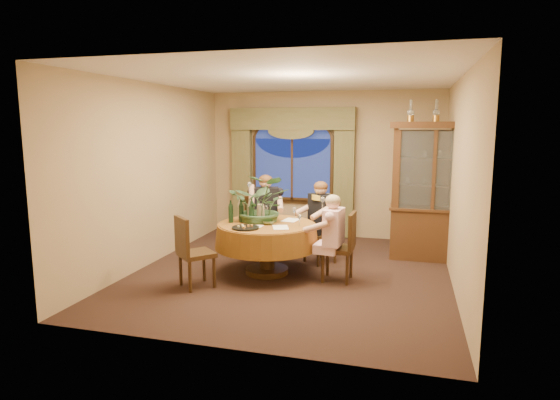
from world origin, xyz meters
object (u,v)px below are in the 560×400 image
(oil_lamp_left, at_px, (411,111))
(chair_back_right, at_px, (320,233))
(wine_bottle_1, at_px, (231,211))
(wine_bottle_3, at_px, (251,212))
(wine_bottle_0, at_px, (241,211))
(oil_lamp_center, at_px, (436,111))
(wine_bottle_4, at_px, (249,211))
(china_cabinet, at_px, (432,192))
(stoneware_vase, at_px, (261,212))
(dining_table, at_px, (267,248))
(chair_right, at_px, (337,247))
(wine_bottle_2, at_px, (252,209))
(oil_lamp_right, at_px, (463,110))
(chair_front_left, at_px, (197,252))
(olive_bowl, at_px, (269,223))
(chair_back, at_px, (258,227))
(wine_bottle_5, at_px, (240,209))
(person_back, at_px, (266,215))
(person_pink, at_px, (334,239))
(person_scarf, at_px, (321,222))
(centerpiece_plant, at_px, (262,181))

(oil_lamp_left, relative_size, chair_back_right, 0.35)
(wine_bottle_1, distance_m, wine_bottle_3, 0.32)
(wine_bottle_0, bearing_deg, oil_lamp_center, 27.47)
(wine_bottle_4, bearing_deg, china_cabinet, 28.11)
(oil_lamp_left, relative_size, stoneware_vase, 1.35)
(dining_table, distance_m, chair_right, 1.05)
(stoneware_vase, relative_size, wine_bottle_2, 0.76)
(oil_lamp_left, bearing_deg, wine_bottle_0, -148.81)
(wine_bottle_3, bearing_deg, china_cabinet, 30.77)
(oil_lamp_right, distance_m, chair_front_left, 4.52)
(dining_table, height_order, china_cabinet, china_cabinet)
(oil_lamp_center, height_order, oil_lamp_right, same)
(chair_front_left, distance_m, olive_bowl, 1.11)
(chair_right, height_order, wine_bottle_4, wine_bottle_4)
(chair_back, distance_m, wine_bottle_3, 1.13)
(dining_table, height_order, chair_back_right, chair_back_right)
(wine_bottle_5, bearing_deg, person_back, 81.69)
(oil_lamp_left, bearing_deg, person_pink, -121.68)
(china_cabinet, height_order, wine_bottle_2, china_cabinet)
(chair_front_left, bearing_deg, chair_back_right, 90.82)
(chair_front_left, bearing_deg, wine_bottle_5, 115.35)
(person_back, bearing_deg, wine_bottle_0, 68.03)
(oil_lamp_center, height_order, wine_bottle_3, oil_lamp_center)
(chair_right, xyz_separation_m, chair_back, (-1.48, 0.97, 0.00))
(chair_right, relative_size, person_scarf, 0.74)
(dining_table, distance_m, person_scarf, 1.08)
(dining_table, xyz_separation_m, person_back, (-0.32, 1.00, 0.30))
(chair_front_left, bearing_deg, oil_lamp_center, 78.34)
(china_cabinet, distance_m, chair_right, 2.05)
(china_cabinet, xyz_separation_m, oil_lamp_center, (0.00, 0.00, 1.28))
(oil_lamp_left, xyz_separation_m, olive_bowl, (-1.90, -1.49, -1.60))
(china_cabinet, xyz_separation_m, wine_bottle_4, (-2.61, -1.39, -0.19))
(wine_bottle_1, bearing_deg, person_back, 79.58)
(wine_bottle_3, height_order, wine_bottle_4, same)
(wine_bottle_4, bearing_deg, wine_bottle_3, -59.58)
(dining_table, distance_m, wine_bottle_5, 0.71)
(chair_front_left, relative_size, person_scarf, 0.74)
(wine_bottle_5, bearing_deg, centerpiece_plant, 6.80)
(person_back, bearing_deg, olive_bowl, 91.37)
(wine_bottle_2, bearing_deg, wine_bottle_0, -120.71)
(china_cabinet, xyz_separation_m, chair_front_left, (-3.06, -2.23, -0.63))
(centerpiece_plant, distance_m, wine_bottle_2, 0.46)
(chair_front_left, xyz_separation_m, person_scarf, (1.39, 1.61, 0.17))
(oil_lamp_right, xyz_separation_m, wine_bottle_0, (-3.11, -1.42, -1.47))
(oil_lamp_left, xyz_separation_m, wine_bottle_2, (-2.24, -1.24, -1.47))
(chair_right, xyz_separation_m, wine_bottle_1, (-1.56, -0.05, 0.44))
(olive_bowl, xyz_separation_m, wine_bottle_2, (-0.34, 0.25, 0.14))
(dining_table, distance_m, chair_front_left, 1.09)
(china_cabinet, height_order, wine_bottle_4, china_cabinet)
(wine_bottle_1, xyz_separation_m, wine_bottle_2, (0.23, 0.26, 0.00))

